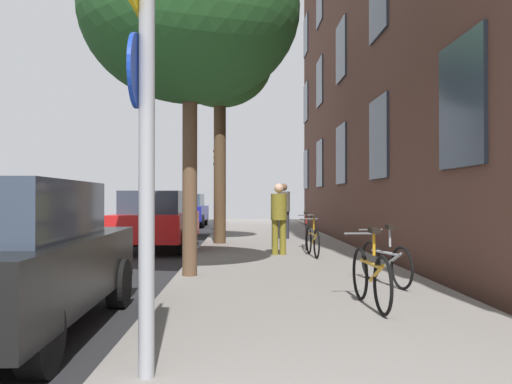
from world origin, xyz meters
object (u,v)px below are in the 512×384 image
tree_far (220,65)px  car_3 (187,210)px  pedestrian_0 (279,214)px  bicycle_2 (313,240)px  bicycle_3 (306,234)px  pedestrian_1 (284,207)px  sign_post (144,114)px  car_2 (170,213)px  car_1 (157,220)px  traffic_light (219,173)px  bicycle_1 (386,261)px  tree_near (190,10)px  bicycle_0 (371,276)px  car_0 (8,256)px

tree_far → car_3: 12.44m
tree_far → pedestrian_0: size_ratio=3.97×
bicycle_2 → bicycle_3: (0.08, 1.95, 0.01)m
bicycle_2 → pedestrian_1: bearing=92.6°
sign_post → car_3: 23.69m
sign_post → tree_far: tree_far is taller
sign_post → car_2: 17.66m
bicycle_2 → car_1: car_1 is taller
sign_post → traffic_light: size_ratio=0.97×
bicycle_1 → bicycle_2: (-0.59, 4.18, 0.01)m
sign_post → tree_near: 5.99m
bicycle_0 → bicycle_1: 1.86m
car_3 → pedestrian_0: bearing=-76.4°
car_1 → bicycle_2: bearing=-33.3°
tree_near → bicycle_3: bearing=62.8°
traffic_light → car_1: size_ratio=0.82×
tree_near → bicycle_1: size_ratio=3.87×
pedestrian_1 → car_3: (-4.06, 9.65, -0.30)m
bicycle_3 → car_3: bearing=108.5°
traffic_light → tree_far: size_ratio=0.52×
bicycle_0 → pedestrian_1: (-0.20, 11.35, 0.64)m
traffic_light → bicycle_2: (2.53, -10.27, -2.00)m
traffic_light → bicycle_2: bearing=-76.2°
bicycle_0 → car_2: (-4.35, 14.93, 0.34)m
pedestrian_0 → bicycle_0: bearing=-83.6°
car_3 → pedestrian_1: bearing=-67.2°
sign_post → pedestrian_1: size_ratio=1.86×
car_1 → bicycle_0: bearing=-65.5°
tree_far → car_0: size_ratio=1.47×
pedestrian_0 → traffic_light: bearing=100.2°
pedestrian_1 → car_2: (-4.16, 3.57, -0.30)m
tree_near → car_1: bearing=104.1°
sign_post → car_3: size_ratio=0.81×
bicycle_0 → car_3: size_ratio=0.41×
tree_near → car_3: tree_near is taller
tree_near → pedestrian_0: 5.28m
car_2 → pedestrian_1: bearing=-40.7°
traffic_light → tree_far: tree_far is taller
bicycle_0 → car_2: car_2 is taller
car_0 → car_3: (-0.25, 21.88, -0.00)m
tree_near → car_3: bearing=95.7°
bicycle_2 → pedestrian_0: size_ratio=1.00×
pedestrian_1 → pedestrian_0: bearing=-95.6°
bicycle_0 → car_0: car_0 is taller
bicycle_0 → car_0: (-4.01, -0.87, 0.34)m
sign_post → car_1: bearing=98.1°
tree_near → bicycle_2: size_ratio=3.71×
bicycle_1 → tree_far: bearing=110.0°
tree_far → pedestrian_1: bearing=41.3°
pedestrian_0 → tree_near: bearing=-117.2°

